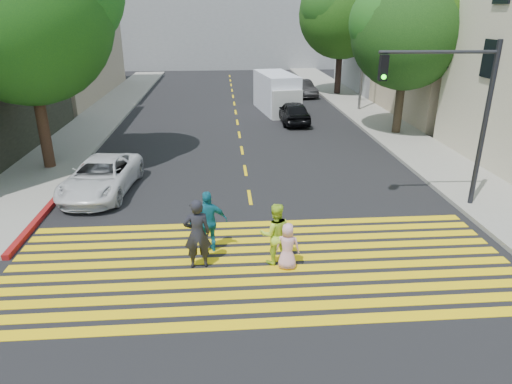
{
  "coord_description": "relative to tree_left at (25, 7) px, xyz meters",
  "views": [
    {
      "loc": [
        -0.93,
        -9.29,
        6.31
      ],
      "look_at": [
        0.0,
        3.0,
        1.4
      ],
      "focal_mm": 32.0,
      "sensor_mm": 36.0,
      "label": 1
    }
  ],
  "objects": [
    {
      "name": "pedestrian_woman",
      "position": [
        8.58,
        -8.44,
        -5.59
      ],
      "size": [
        0.87,
        0.7,
        1.71
      ],
      "primitive_type": "imported",
      "rotation": [
        0.0,
        0.0,
        3.21
      ],
      "color": "#BBE633",
      "rests_on": "ground"
    },
    {
      "name": "tree_right_far",
      "position": [
        16.6,
        17.21,
        -0.05
      ],
      "size": [
        8.45,
        8.38,
        9.47
      ],
      "rotation": [
        0.0,
        0.0,
        0.35
      ],
      "color": "black",
      "rests_on": "ground"
    },
    {
      "name": "sidewalk_left",
      "position": [
        -0.3,
        12.19,
        -6.37
      ],
      "size": [
        3.0,
        40.0,
        0.15
      ],
      "primitive_type": "cube",
      "color": "gray",
      "rests_on": "ground"
    },
    {
      "name": "pedestrian_man",
      "position": [
        6.54,
        -8.48,
        -5.49
      ],
      "size": [
        0.74,
        0.53,
        1.91
      ],
      "primitive_type": "imported",
      "rotation": [
        0.0,
        0.0,
        3.25
      ],
      "color": "black",
      "rests_on": "ground"
    },
    {
      "name": "tree_right_near",
      "position": [
        16.8,
        4.58,
        -0.91
      ],
      "size": [
        7.31,
        7.03,
        8.17
      ],
      "rotation": [
        0.0,
        0.0,
        -0.3
      ],
      "color": "black",
      "rests_on": "ground"
    },
    {
      "name": "ground",
      "position": [
        8.2,
        -9.81,
        -6.44
      ],
      "size": [
        120.0,
        120.0,
        0.0
      ],
      "primitive_type": "plane",
      "color": "black"
    },
    {
      "name": "backdrop_block",
      "position": [
        8.2,
        38.19,
        -0.44
      ],
      "size": [
        30.0,
        8.0,
        12.0
      ],
      "primitive_type": "cube",
      "color": "gray",
      "rests_on": "ground"
    },
    {
      "name": "pedestrian_child",
      "position": [
        8.87,
        -8.75,
        -5.81
      ],
      "size": [
        0.69,
        0.52,
        1.28
      ],
      "primitive_type": "imported",
      "rotation": [
        0.0,
        0.0,
        2.95
      ],
      "color": "#E4A4BA",
      "rests_on": "ground"
    },
    {
      "name": "dark_car_parked",
      "position": [
        13.69,
        16.87,
        -5.82
      ],
      "size": [
        1.97,
        3.98,
        1.26
      ],
      "primitive_type": "imported",
      "rotation": [
        0.0,
        0.0,
        0.17
      ],
      "color": "black",
      "rests_on": "ground"
    },
    {
      "name": "building_left_tan",
      "position": [
        -7.8,
        18.19,
        -1.44
      ],
      "size": [
        12.0,
        16.0,
        10.0
      ],
      "primitive_type": "cube",
      "color": "tan",
      "rests_on": "ground"
    },
    {
      "name": "white_van",
      "position": [
        10.96,
        11.08,
        -5.26
      ],
      "size": [
        2.7,
        5.5,
        2.49
      ],
      "rotation": [
        0.0,
        0.0,
        0.15
      ],
      "color": "white",
      "rests_on": "ground"
    },
    {
      "name": "curb_red",
      "position": [
        1.3,
        -3.81,
        -6.36
      ],
      "size": [
        0.2,
        8.0,
        0.16
      ],
      "primitive_type": "cube",
      "color": "maroon",
      "rests_on": "ground"
    },
    {
      "name": "dark_car_near",
      "position": [
        11.54,
        7.72,
        -5.78
      ],
      "size": [
        1.72,
        3.97,
        1.33
      ],
      "primitive_type": "imported",
      "rotation": [
        0.0,
        0.0,
        3.18
      ],
      "color": "black",
      "rests_on": "ground"
    },
    {
      "name": "building_right_tan",
      "position": [
        23.2,
        9.19,
        -1.44
      ],
      "size": [
        10.0,
        10.0,
        10.0
      ],
      "primitive_type": "cube",
      "color": "tan",
      "rests_on": "ground"
    },
    {
      "name": "street_lamp",
      "position": [
        16.28,
        10.83,
        -1.09
      ],
      "size": [
        2.11,
        0.23,
        9.33
      ],
      "rotation": [
        0.0,
        0.0,
        0.0
      ],
      "color": "#575757",
      "rests_on": "ground"
    },
    {
      "name": "crosswalk",
      "position": [
        8.2,
        -8.53,
        -6.44
      ],
      "size": [
        13.4,
        5.3,
        0.01
      ],
      "color": "yellow",
      "rests_on": "ground"
    },
    {
      "name": "white_sedan",
      "position": [
        2.78,
        -2.94,
        -5.8
      ],
      "size": [
        2.55,
        4.78,
        1.28
      ],
      "primitive_type": "imported",
      "rotation": [
        0.0,
        0.0,
        -0.1
      ],
      "color": "silver",
      "rests_on": "ground"
    },
    {
      "name": "tree_left",
      "position": [
        0.0,
        0.0,
        0.0
      ],
      "size": [
        7.97,
        7.68,
        9.56
      ],
      "rotation": [
        0.0,
        0.0,
        0.18
      ],
      "color": "#301E12",
      "rests_on": "ground"
    },
    {
      "name": "silver_car",
      "position": [
        11.86,
        19.33,
        -5.8
      ],
      "size": [
        1.93,
        4.5,
        1.29
      ],
      "primitive_type": "imported",
      "rotation": [
        0.0,
        0.0,
        3.17
      ],
      "color": "gray",
      "rests_on": "ground"
    },
    {
      "name": "building_right_grey",
      "position": [
        23.2,
        20.19,
        -1.44
      ],
      "size": [
        10.0,
        10.0,
        10.0
      ],
      "primitive_type": "cube",
      "color": "gray",
      "rests_on": "ground"
    },
    {
      "name": "sidewalk_right",
      "position": [
        16.7,
        5.19,
        -6.37
      ],
      "size": [
        3.0,
        60.0,
        0.15
      ],
      "primitive_type": "cube",
      "color": "gray",
      "rests_on": "ground"
    },
    {
      "name": "lane_line",
      "position": [
        8.2,
        12.69,
        -6.44
      ],
      "size": [
        0.12,
        34.4,
        0.01
      ],
      "color": "yellow",
      "rests_on": "ground"
    },
    {
      "name": "pedestrian_extra",
      "position": [
        6.82,
        -7.67,
        -5.55
      ],
      "size": [
        1.11,
        0.6,
        1.79
      ],
      "primitive_type": "imported",
      "rotation": [
        0.0,
        0.0,
        3.31
      ],
      "color": "teal",
      "rests_on": "ground"
    },
    {
      "name": "traffic_signal",
      "position": [
        14.71,
        -5.19,
        -2.88
      ],
      "size": [
        3.76,
        0.35,
        5.51
      ],
      "rotation": [
        0.0,
        0.0,
        -0.04
      ],
      "color": "black",
      "rests_on": "ground"
    }
  ]
}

